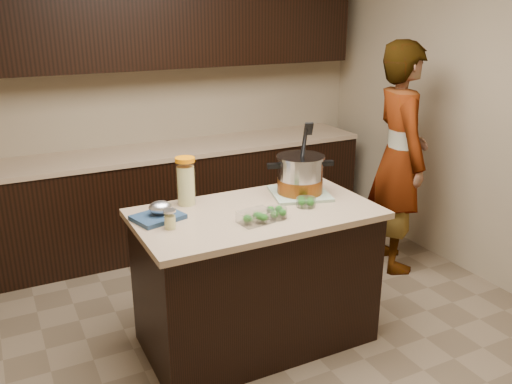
% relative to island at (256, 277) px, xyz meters
% --- Properties ---
extents(ground_plane, '(4.00, 4.00, 0.00)m').
position_rel_island_xyz_m(ground_plane, '(0.00, 0.00, -0.45)').
color(ground_plane, brown).
rests_on(ground_plane, ground).
extents(room_shell, '(4.04, 4.04, 2.72)m').
position_rel_island_xyz_m(room_shell, '(0.00, 0.00, 1.26)').
color(room_shell, tan).
rests_on(room_shell, ground).
extents(back_cabinets, '(3.60, 0.63, 2.33)m').
position_rel_island_xyz_m(back_cabinets, '(0.00, 1.74, 0.49)').
color(back_cabinets, black).
rests_on(back_cabinets, ground).
extents(island, '(1.46, 0.81, 0.90)m').
position_rel_island_xyz_m(island, '(0.00, 0.00, 0.00)').
color(island, black).
rests_on(island, ground).
extents(dish_towel, '(0.44, 0.44, 0.02)m').
position_rel_island_xyz_m(dish_towel, '(0.39, 0.13, 0.46)').
color(dish_towel, '#537C53').
rests_on(dish_towel, island).
extents(stock_pot, '(0.43, 0.39, 0.44)m').
position_rel_island_xyz_m(stock_pot, '(0.39, 0.13, 0.57)').
color(stock_pot, '#B7B7BC').
rests_on(stock_pot, dish_towel).
extents(lemonade_pitcher, '(0.14, 0.14, 0.30)m').
position_rel_island_xyz_m(lemonade_pitcher, '(-0.33, 0.30, 0.59)').
color(lemonade_pitcher, '#D1CD80').
rests_on(lemonade_pitcher, island).
extents(mason_jar, '(0.09, 0.09, 0.12)m').
position_rel_island_xyz_m(mason_jar, '(-0.55, -0.03, 0.50)').
color(mason_jar, '#D1CD80').
rests_on(mason_jar, island).
extents(broccoli_tub_left, '(0.16, 0.16, 0.06)m').
position_rel_island_xyz_m(broccoli_tub_left, '(0.06, -0.16, 0.47)').
color(broccoli_tub_left, silver).
rests_on(broccoli_tub_left, island).
extents(broccoli_tub_right, '(0.12, 0.12, 0.06)m').
position_rel_island_xyz_m(broccoli_tub_right, '(0.31, -0.07, 0.47)').
color(broccoli_tub_right, silver).
rests_on(broccoli_tub_right, island).
extents(broccoli_tub_rect, '(0.21, 0.16, 0.07)m').
position_rel_island_xyz_m(broccoli_tub_rect, '(-0.09, -0.16, 0.48)').
color(broccoli_tub_rect, silver).
rests_on(broccoli_tub_rect, island).
extents(blue_tray, '(0.32, 0.28, 0.10)m').
position_rel_island_xyz_m(blue_tray, '(-0.56, 0.13, 0.48)').
color(blue_tray, navy).
rests_on(blue_tray, island).
extents(person, '(0.64, 0.78, 1.84)m').
position_rel_island_xyz_m(person, '(1.53, 0.48, 0.47)').
color(person, gray).
rests_on(person, ground).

